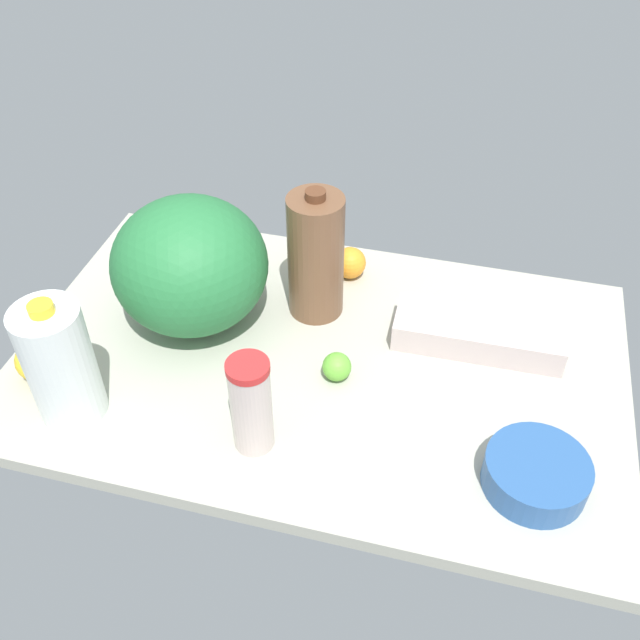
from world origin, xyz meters
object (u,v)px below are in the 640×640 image
egg_carton (478,334)px  mixing_bowl (536,474)px  watermelon (190,265)px  lemon_near_front (310,246)px  chocolate_milk_jug (316,256)px  lime_by_jug (337,367)px  tumbler_cup (251,405)px  milk_jug (60,364)px  lemon_loose (36,361)px  orange_far_back (351,263)px

egg_carton → mixing_bowl: bearing=-69.6°
watermelon → egg_carton: bearing=5.7°
mixing_bowl → lemon_near_front: bearing=135.4°
chocolate_milk_jug → lime_by_jug: 23.63cm
watermelon → chocolate_milk_jug: size_ratio=1.08×
tumbler_cup → milk_jug: (-34.68, -1.04, 2.19)cm
watermelon → egg_carton: size_ratio=0.93×
chocolate_milk_jug → mixing_bowl: 59.41cm
watermelon → lemon_loose: watermelon is taller
chocolate_milk_jug → lemon_near_front: 21.44cm
egg_carton → mixing_bowl: 34.02cm
chocolate_milk_jug → tumbler_cup: 38.10cm
tumbler_cup → lemon_loose: size_ratio=2.49×
chocolate_milk_jug → lemon_loose: chocolate_milk_jug is taller
lemon_near_front → orange_far_back: (10.96, -4.71, 0.51)cm
watermelon → egg_carton: (58.30, 5.81, -10.63)cm
orange_far_back → milk_jug: bearing=-128.4°
milk_jug → lime_by_jug: bearing=24.0°
tumbler_cup → chocolate_milk_jug: bearing=87.9°
egg_carton → lime_by_jug: bearing=-149.2°
lime_by_jug → lemon_loose: (-55.93, -13.86, 1.11)cm
watermelon → orange_far_back: 37.25cm
egg_carton → orange_far_back: (-29.75, 15.90, 0.55)cm
lemon_near_front → lime_by_jug: lemon_near_front is taller
lemon_near_front → orange_far_back: 11.94cm
egg_carton → lemon_near_front: bearing=152.3°
watermelon → mixing_bowl: (70.59, -25.91, -10.72)cm
lime_by_jug → tumbler_cup: bearing=-118.8°
watermelon → lime_by_jug: bearing=-16.8°
watermelon → orange_far_back: watermelon is taller
chocolate_milk_jug → milk_jug: (-36.08, -38.91, -1.78)cm
watermelon → milk_jug: size_ratio=1.22×
milk_jug → mixing_bowl: milk_jug is taller
egg_carton → orange_far_back: bearing=151.0°
tumbler_cup → egg_carton: tumbler_cup is taller
egg_carton → mixing_bowl: (12.29, -31.72, -0.09)cm
chocolate_milk_jug → tumbler_cup: chocolate_milk_jug is taller
egg_carton → lemon_near_front: same height
watermelon → tumbler_cup: bearing=-52.4°
mixing_bowl → lime_by_jug: bearing=157.1°
mixing_bowl → lime_by_jug: (-37.81, 15.98, -0.11)cm
egg_carton → orange_far_back: orange_far_back is taller
watermelon → tumbler_cup: (22.32, -28.95, -3.79)cm
orange_far_back → lemon_loose: bearing=-138.7°
lemon_loose → lime_by_jug: bearing=13.9°
lime_by_jug → mixing_bowl: bearing=-22.9°
chocolate_milk_jug → egg_carton: size_ratio=0.87×
watermelon → lemon_loose: bearing=-134.2°
watermelon → tumbler_cup: size_ratio=1.60×
chocolate_milk_jug → lemon_near_front: bearing=109.3°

